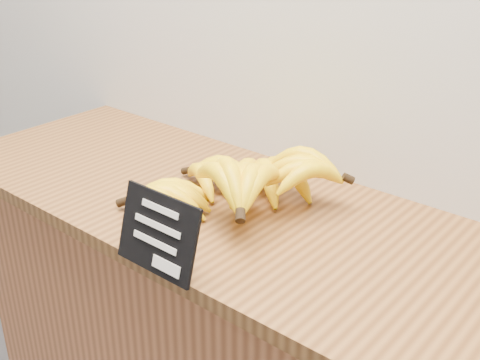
% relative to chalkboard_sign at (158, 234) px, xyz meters
% --- Properties ---
extents(counter_top, '(1.58, 0.54, 0.03)m').
position_rel_chalkboard_sign_xyz_m(counter_top, '(0.00, 0.26, -0.08)').
color(counter_top, brown).
rests_on(counter_top, counter).
extents(chalkboard_sign, '(0.17, 0.05, 0.13)m').
position_rel_chalkboard_sign_xyz_m(chalkboard_sign, '(0.00, 0.00, 0.00)').
color(chalkboard_sign, black).
rests_on(chalkboard_sign, counter_top).
extents(banana_pile, '(0.40, 0.38, 0.12)m').
position_rel_chalkboard_sign_xyz_m(banana_pile, '(-0.04, 0.27, -0.01)').
color(banana_pile, yellow).
rests_on(banana_pile, counter_top).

